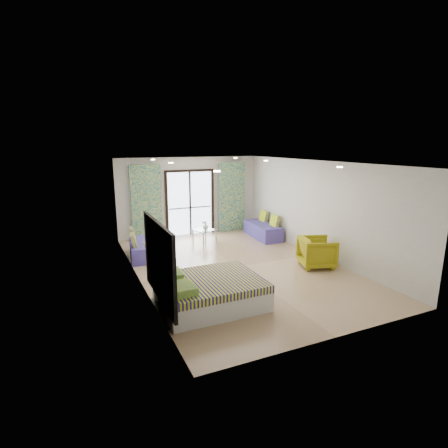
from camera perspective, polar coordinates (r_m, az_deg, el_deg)
name	(u,v)px	position (r m, az deg, el deg)	size (l,w,h in m)	color
floor	(237,267)	(9.22, 2.09, -6.97)	(5.00, 7.50, 0.01)	tan
ceiling	(238,162)	(8.68, 2.24, 10.03)	(5.00, 7.50, 0.01)	silver
wall_back	(190,196)	(12.27, -5.63, 4.52)	(5.00, 0.01, 2.70)	silver
wall_front	(342,260)	(5.84, 18.72, -5.67)	(5.00, 0.01, 2.70)	silver
wall_left	(137,226)	(8.08, -13.94, -0.25)	(0.01, 7.50, 2.70)	silver
wall_right	(317,209)	(10.19, 14.88, 2.40)	(0.01, 7.50, 2.70)	silver
balcony_door	(190,199)	(12.26, -5.58, 4.08)	(1.76, 0.08, 2.28)	black
balcony_rail	(190,208)	(12.32, -5.56, 2.67)	(1.52, 0.03, 0.04)	#595451
curtain_left	(146,203)	(11.72, -12.54, 3.38)	(1.00, 0.10, 2.50)	silver
curtain_right	(232,197)	(12.70, 1.30, 4.41)	(1.00, 0.10, 2.50)	silver
downlight_a	(217,171)	(6.28, -1.17, 8.61)	(0.12, 0.12, 0.02)	#FFE0B2
downlight_b	(340,167)	(7.81, 18.35, 8.83)	(0.12, 0.12, 0.02)	#FFE0B2
downlight_c	(171,163)	(9.11, -8.67, 9.85)	(0.12, 0.12, 0.02)	#FFE0B2
downlight_d	(266,161)	(10.23, 6.86, 10.23)	(0.12, 0.12, 0.02)	#FFE0B2
downlight_e	(153,160)	(11.05, -11.52, 10.27)	(0.12, 0.12, 0.02)	#FFE0B2
downlight_f	(235,158)	(11.98, 1.87, 10.72)	(0.12, 0.12, 0.02)	#FFE0B2
headboard	(159,262)	(6.51, -10.61, -6.05)	(0.06, 2.10, 1.50)	black
switch_plate	(144,244)	(7.68, -12.91, -3.21)	(0.02, 0.10, 0.10)	silver
bed	(209,291)	(7.07, -2.44, -10.93)	(1.98, 1.62, 0.68)	silver
daybed_left	(141,249)	(10.18, -13.36, -3.92)	(0.83, 1.67, 0.79)	#483E95
daybed_right	(263,230)	(12.02, 6.40, -0.96)	(0.77, 1.76, 0.85)	#483E95
coffee_table	(204,231)	(11.41, -3.22, -1.14)	(0.78, 0.78, 0.71)	silver
vase	(205,226)	(11.44, -3.04, -0.36)	(0.20, 0.21, 0.20)	white
armchair	(317,251)	(9.41, 14.93, -4.26)	(0.83, 0.78, 0.86)	#A49B15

